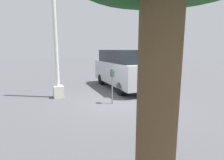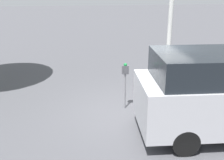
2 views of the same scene
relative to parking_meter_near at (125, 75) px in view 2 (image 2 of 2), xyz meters
The scene contains 3 objects.
ground_plane 1.18m from the parking_meter_near, 63.22° to the right, with size 80.00×80.00×0.00m, color #4C4C51.
parking_meter_near is the anchor object (origin of this frame).
lamp_post 2.88m from the parking_meter_near, 43.42° to the left, with size 0.44×0.44×6.16m.
Camera 2 is at (-1.69, -7.54, 3.78)m, focal length 45.00 mm.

